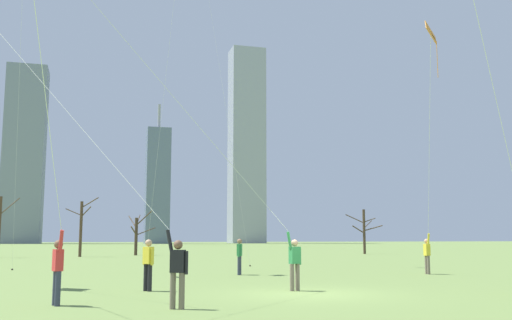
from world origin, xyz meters
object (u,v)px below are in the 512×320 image
at_px(bare_tree_center, 364,230).
at_px(bare_tree_leftmost, 137,233).
at_px(kite_flyer_foreground_left_white, 73,137).
at_px(kite_flyer_foreground_right_blue, 47,176).
at_px(kite_flyer_far_back_orange, 427,228).
at_px(distant_kite_drifting_left_teal, 22,13).
at_px(bystander_far_off_by_trees, 148,262).
at_px(bare_tree_right_of_center, 81,226).
at_px(bare_tree_left_of_center, 0,224).
at_px(bystander_watching_nearby, 239,255).
at_px(kite_flyer_midfield_right_red, 233,186).

xyz_separation_m(bare_tree_center, bare_tree_leftmost, (-22.98, 1.61, -0.35)).
bearing_deg(kite_flyer_foreground_left_white, kite_flyer_foreground_right_blue, -95.86).
distance_m(kite_flyer_foreground_left_white, bare_tree_center, 47.14).
xyz_separation_m(kite_flyer_far_back_orange, distant_kite_drifting_left_teal, (-18.35, 5.85, 10.46)).
xyz_separation_m(kite_flyer_foreground_right_blue, kite_flyer_foreground_left_white, (0.36, 3.51, 1.46)).
relative_size(bystander_far_off_by_trees, bare_tree_center, 0.35).
xyz_separation_m(bare_tree_right_of_center, bare_tree_center, (28.00, 1.49, -0.23)).
distance_m(bare_tree_left_of_center, bare_tree_leftmost, 12.16).
bearing_deg(bare_tree_leftmost, bystander_watching_nearby, -85.35).
height_order(kite_flyer_midfield_right_red, bare_tree_left_of_center, kite_flyer_midfield_right_red).
bearing_deg(kite_flyer_foreground_right_blue, kite_flyer_far_back_orange, 33.23).
relative_size(kite_flyer_far_back_orange, distant_kite_drifting_left_teal, 0.69).
bearing_deg(bare_tree_leftmost, bystander_far_off_by_trees, -93.41).
xyz_separation_m(bare_tree_right_of_center, bare_tree_left_of_center, (-6.62, -0.33, 0.14)).
relative_size(kite_flyer_foreground_left_white, bare_tree_leftmost, 3.50).
distance_m(kite_flyer_foreground_left_white, bare_tree_left_of_center, 37.09).
bearing_deg(kite_flyer_midfield_right_red, bystander_watching_nearby, 74.69).
bearing_deg(bare_tree_leftmost, kite_flyer_foreground_right_blue, -96.50).
bearing_deg(bystander_watching_nearby, bare_tree_leftmost, 94.65).
bearing_deg(bare_tree_left_of_center, kite_flyer_midfield_right_red, -71.88).
bearing_deg(bare_tree_left_of_center, bystander_far_off_by_trees, -74.56).
bearing_deg(bystander_watching_nearby, kite_flyer_far_back_orange, -17.46).
xyz_separation_m(kite_flyer_foreground_right_blue, bare_tree_center, (27.92, 41.70, -0.56)).
bearing_deg(bare_tree_center, bare_tree_right_of_center, -176.96).
distance_m(kite_flyer_foreground_right_blue, bare_tree_left_of_center, 40.44).
relative_size(kite_flyer_foreground_right_blue, bystander_far_off_by_trees, 11.00).
height_order(kite_flyer_midfield_right_red, kite_flyer_far_back_orange, kite_flyer_midfield_right_red).
xyz_separation_m(bystander_watching_nearby, bystander_far_off_by_trees, (-4.72, -6.95, 0.00)).
xyz_separation_m(kite_flyer_foreground_left_white, bystander_watching_nearby, (7.07, 9.24, -3.54)).
bearing_deg(kite_flyer_foreground_left_white, bare_tree_right_of_center, 90.69).
relative_size(bystander_far_off_by_trees, bare_tree_right_of_center, 0.31).
distance_m(kite_flyer_midfield_right_red, bare_tree_right_of_center, 36.57).
bearing_deg(distant_kite_drifting_left_teal, bare_tree_center, 39.89).
relative_size(kite_flyer_far_back_orange, bare_tree_right_of_center, 1.92).
bearing_deg(bare_tree_right_of_center, distant_kite_drifting_left_teal, -96.37).
xyz_separation_m(kite_flyer_foreground_right_blue, bare_tree_leftmost, (4.94, 43.31, -0.91)).
distance_m(kite_flyer_foreground_left_white, bare_tree_right_of_center, 36.75).
distance_m(kite_flyer_foreground_right_blue, bystander_far_off_by_trees, 6.73).
bearing_deg(kite_flyer_midfield_right_red, bystander_far_off_by_trees, 142.36).
bearing_deg(kite_flyer_far_back_orange, bystander_watching_nearby, 162.54).
bearing_deg(kite_flyer_far_back_orange, distant_kite_drifting_left_teal, 162.32).
distance_m(kite_flyer_far_back_orange, bare_tree_leftmost, 34.78).
xyz_separation_m(kite_flyer_foreground_right_blue, bystander_watching_nearby, (7.43, 12.75, -2.08)).
bearing_deg(bare_tree_right_of_center, kite_flyer_foreground_left_white, -89.31).
bearing_deg(distant_kite_drifting_left_teal, bystander_far_off_by_trees, -61.81).
bearing_deg(distant_kite_drifting_left_teal, bystander_watching_nearby, -17.86).
bearing_deg(bare_tree_center, distant_kite_drifting_left_teal, -140.11).
bearing_deg(bystander_watching_nearby, kite_flyer_foreground_right_blue, -120.21).
relative_size(bystander_watching_nearby, distant_kite_drifting_left_teal, 0.11).
height_order(kite_flyer_midfield_right_red, bare_tree_center, kite_flyer_midfield_right_red).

